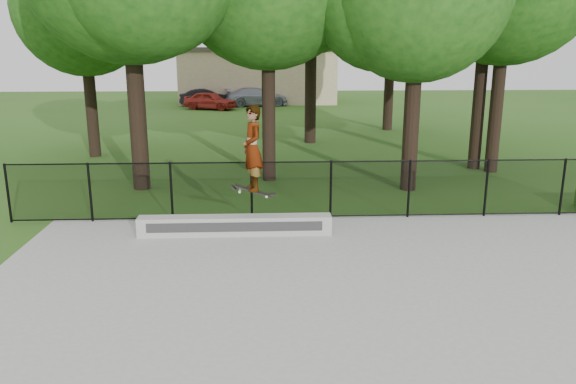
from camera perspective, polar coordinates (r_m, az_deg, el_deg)
The scene contains 9 objects.
ground at distance 9.04m, azimuth 8.88°, elevation -14.07°, with size 100.00×100.00×0.00m, color #2D5919.
concrete_slab at distance 9.03m, azimuth 8.89°, elevation -13.91°, with size 14.00×12.00×0.06m, color #979692.
grind_ledge at distance 13.12m, azimuth -5.39°, elevation -3.39°, with size 4.48×0.40×0.45m, color #ACABA7.
car_a at distance 40.58m, azimuth -7.92°, elevation 9.19°, with size 1.50×3.70×1.27m, color maroon.
car_b at distance 43.24m, azimuth -8.32°, elevation 9.51°, with size 1.37×3.56×1.29m, color black.
car_c at distance 42.77m, azimuth -3.22°, elevation 9.63°, with size 1.91×4.32×1.36m, color gray.
skater_airborne at distance 12.44m, azimuth -3.63°, elevation 4.34°, with size 0.81×0.80×2.11m.
chainlink_fence at distance 14.21m, azimuth 4.37°, elevation 0.25°, with size 16.06×0.06×1.50m.
distant_building at distance 45.82m, azimuth -3.06°, elevation 11.82°, with size 12.40×6.40×4.30m.
Camera 1 is at (-1.71, -7.77, 4.30)m, focal length 35.00 mm.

